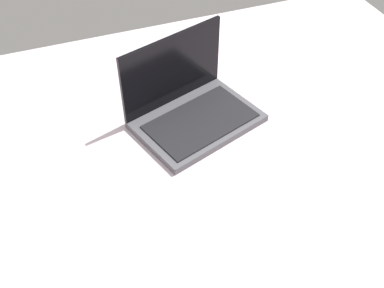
% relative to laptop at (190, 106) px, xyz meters
% --- Properties ---
extents(bed_mattress, '(1.80, 1.40, 0.18)m').
position_rel_laptop_xyz_m(bed_mattress, '(-0.01, -0.18, -0.13)').
color(bed_mattress, silver).
rests_on(bed_mattress, ground).
extents(laptop, '(0.39, 0.32, 0.23)m').
position_rel_laptop_xyz_m(laptop, '(0.00, 0.00, 0.00)').
color(laptop, '#4C4C51').
rests_on(laptop, bed_mattress).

